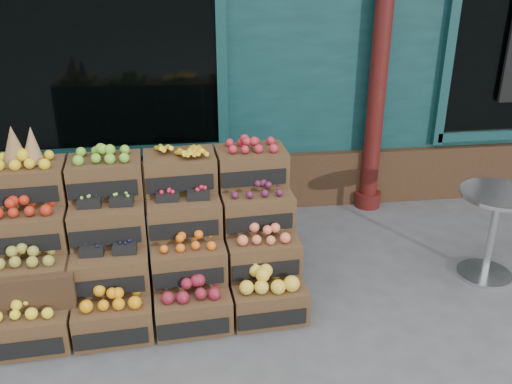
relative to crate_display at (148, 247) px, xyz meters
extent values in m
plane|color=#49494B|center=(1.07, -0.64, -0.45)|extent=(60.00, 60.00, 0.00)
cube|color=#0E3132|center=(1.07, 1.61, 1.05)|extent=(12.00, 0.12, 3.00)
cube|color=#372316|center=(1.07, 1.54, -0.15)|extent=(12.00, 0.18, 0.60)
cube|color=black|center=(-0.53, 1.54, 1.30)|extent=(2.40, 0.06, 2.00)
cylinder|color=#41110F|center=(2.27, 1.41, 1.15)|extent=(0.18, 0.18, 3.20)
cube|color=#49311C|center=(-0.84, -0.52, -0.31)|extent=(0.59, 0.42, 0.28)
cube|color=black|center=(-0.82, -0.73, -0.33)|extent=(0.52, 0.05, 0.13)
cube|color=yellow|center=(-0.84, -0.52, -0.12)|extent=(0.47, 0.32, 0.09)
cube|color=#49311C|center=(-0.25, -0.48, -0.31)|extent=(0.59, 0.42, 0.28)
cube|color=black|center=(-0.24, -0.69, -0.33)|extent=(0.52, 0.05, 0.13)
cube|color=orange|center=(-0.25, -0.48, -0.12)|extent=(0.47, 0.32, 0.10)
cube|color=#49311C|center=(0.33, -0.45, -0.31)|extent=(0.59, 0.42, 0.28)
cube|color=black|center=(0.34, -0.65, -0.33)|extent=(0.52, 0.05, 0.13)
cube|color=maroon|center=(0.33, -0.45, -0.11)|extent=(0.47, 0.32, 0.11)
cube|color=#49311C|center=(0.91, -0.41, -0.31)|extent=(0.59, 0.42, 0.28)
cube|color=black|center=(0.92, -0.62, -0.33)|extent=(0.52, 0.05, 0.13)
cube|color=gold|center=(0.91, -0.41, -0.10)|extent=(0.47, 0.32, 0.13)
cube|color=#49311C|center=(-0.85, -0.29, -0.03)|extent=(0.59, 0.42, 0.28)
cube|color=black|center=(-0.84, -0.49, -0.05)|extent=(0.52, 0.05, 0.13)
cube|color=olive|center=(-0.85, -0.29, 0.16)|extent=(0.47, 0.32, 0.09)
cube|color=#49311C|center=(-0.27, -0.25, -0.03)|extent=(0.59, 0.42, 0.28)
cube|color=black|center=(-0.26, -0.45, -0.05)|extent=(0.52, 0.05, 0.13)
cube|color=black|center=(-0.27, -0.25, 0.13)|extent=(0.47, 0.32, 0.03)
cube|color=#49311C|center=(0.31, -0.21, -0.03)|extent=(0.59, 0.42, 0.28)
cube|color=black|center=(0.33, -0.42, -0.05)|extent=(0.52, 0.05, 0.13)
cube|color=orange|center=(0.31, -0.21, 0.15)|extent=(0.47, 0.32, 0.08)
cube|color=#49311C|center=(0.89, -0.17, -0.03)|extent=(0.59, 0.42, 0.28)
cube|color=black|center=(0.91, -0.38, -0.05)|extent=(0.52, 0.05, 0.13)
cube|color=#E46D44|center=(0.89, -0.17, 0.16)|extent=(0.47, 0.32, 0.09)
cube|color=#49311C|center=(-0.87, -0.05, 0.26)|extent=(0.59, 0.42, 0.28)
cube|color=black|center=(-0.85, -0.26, 0.23)|extent=(0.52, 0.05, 0.13)
cube|color=#A52310|center=(-0.87, -0.05, 0.44)|extent=(0.47, 0.32, 0.09)
cube|color=#49311C|center=(-0.29, -0.01, 0.26)|extent=(0.59, 0.42, 0.28)
cube|color=black|center=(-0.27, -0.22, 0.23)|extent=(0.52, 0.05, 0.13)
cube|color=#7AAD44|center=(-0.29, -0.01, 0.41)|extent=(0.47, 0.32, 0.03)
cube|color=#49311C|center=(0.30, 0.03, 0.26)|extent=(0.59, 0.42, 0.28)
cube|color=black|center=(0.31, -0.18, 0.23)|extent=(0.52, 0.05, 0.13)
cube|color=red|center=(0.30, 0.03, 0.41)|extent=(0.47, 0.32, 0.04)
cube|color=#49311C|center=(0.88, 0.07, 0.26)|extent=(0.59, 0.42, 0.28)
cube|color=black|center=(0.89, -0.14, 0.23)|extent=(0.52, 0.05, 0.13)
cube|color=#4A1731|center=(0.88, 0.07, 0.43)|extent=(0.47, 0.32, 0.07)
cube|color=#49311C|center=(-0.88, 0.19, 0.54)|extent=(0.59, 0.42, 0.28)
cube|color=black|center=(-0.87, -0.02, 0.51)|extent=(0.52, 0.05, 0.13)
cube|color=gold|center=(-0.88, 0.19, 0.72)|extent=(0.47, 0.32, 0.09)
cube|color=#49311C|center=(-0.30, 0.23, 0.54)|extent=(0.59, 0.42, 0.28)
cube|color=black|center=(-0.29, 0.02, 0.51)|extent=(0.52, 0.05, 0.13)
cube|color=#71B22C|center=(-0.30, 0.23, 0.72)|extent=(0.47, 0.32, 0.09)
cube|color=#49311C|center=(0.28, 0.26, 0.54)|extent=(0.59, 0.42, 0.28)
cube|color=black|center=(0.29, 0.06, 0.51)|extent=(0.52, 0.05, 0.13)
cube|color=yellow|center=(0.28, 0.26, 0.72)|extent=(0.47, 0.32, 0.09)
cube|color=#49311C|center=(0.86, 0.30, 0.54)|extent=(0.59, 0.42, 0.28)
cube|color=black|center=(0.88, 0.10, 0.51)|extent=(0.52, 0.05, 0.13)
cube|color=#A9202E|center=(0.86, 0.30, 0.72)|extent=(0.47, 0.32, 0.08)
cube|color=#372316|center=(0.02, -0.23, -0.31)|extent=(2.33, 0.54, 0.28)
cube|color=#372316|center=(0.01, 0.01, -0.17)|extent=(2.33, 0.54, 0.56)
cube|color=#372316|center=(-0.01, 0.25, -0.03)|extent=(2.33, 0.54, 0.84)
cone|color=olive|center=(-0.94, 0.19, 0.84)|extent=(0.19, 0.19, 0.32)
cone|color=olive|center=(-0.82, 0.23, 0.82)|extent=(0.17, 0.17, 0.28)
cube|color=#49311C|center=(-0.77, -0.35, -0.31)|extent=(0.56, 0.40, 0.27)
cube|color=#372316|center=(-0.77, -0.35, -0.04)|extent=(0.56, 0.40, 0.27)
cylinder|color=silver|center=(2.86, -0.08, -0.43)|extent=(0.46, 0.46, 0.03)
cylinder|color=silver|center=(2.86, -0.08, -0.06)|extent=(0.06, 0.06, 0.76)
cylinder|color=silver|center=(2.86, -0.08, 0.34)|extent=(0.63, 0.63, 0.03)
imported|color=#1C6420|center=(-0.36, 2.12, 0.52)|extent=(0.70, 0.46, 1.92)
camera|label=1|loc=(0.35, -4.02, 2.28)|focal=40.00mm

